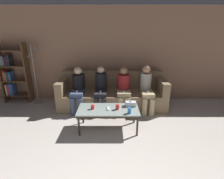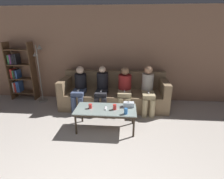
{
  "view_description": "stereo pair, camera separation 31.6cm",
  "coord_description": "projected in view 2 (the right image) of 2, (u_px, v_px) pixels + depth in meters",
  "views": [
    {
      "loc": [
        -0.01,
        -0.9,
        1.99
      ],
      "look_at": [
        0.0,
        2.91,
        0.68
      ],
      "focal_mm": 28.0,
      "sensor_mm": 36.0,
      "label": 1
    },
    {
      "loc": [
        0.31,
        -0.88,
        1.99
      ],
      "look_at": [
        0.0,
        2.91,
        0.68
      ],
      "focal_mm": 28.0,
      "sensor_mm": 36.0,
      "label": 2
    }
  ],
  "objects": [
    {
      "name": "couch",
      "position": [
        114.0,
        94.0,
        4.74
      ],
      "size": [
        2.77,
        0.96,
        0.91
      ],
      "color": "#897051",
      "rests_on": "ground_plane"
    },
    {
      "name": "standing_lamp",
      "position": [
        39.0,
        68.0,
        4.85
      ],
      "size": [
        0.31,
        0.26,
        1.61
      ],
      "color": "gray",
      "rests_on": "ground_plane"
    },
    {
      "name": "tissue_box",
      "position": [
        129.0,
        104.0,
        3.64
      ],
      "size": [
        0.22,
        0.12,
        0.13
      ],
      "color": "silver",
      "rests_on": "coffee_table"
    },
    {
      "name": "seated_person_mid_right",
      "position": [
        125.0,
        88.0,
        4.42
      ],
      "size": [
        0.33,
        0.64,
        1.11
      ],
      "color": "tan",
      "rests_on": "ground_plane"
    },
    {
      "name": "wall_back",
      "position": [
        115.0,
        55.0,
        4.93
      ],
      "size": [
        12.0,
        0.06,
        2.6
      ],
      "color": "#9E755B",
      "rests_on": "ground_plane"
    },
    {
      "name": "bookshelf",
      "position": [
        19.0,
        72.0,
        5.09
      ],
      "size": [
        0.74,
        0.32,
        1.67
      ],
      "color": "brown",
      "rests_on": "ground_plane"
    },
    {
      "name": "cup_far_center",
      "position": [
        115.0,
        107.0,
        3.51
      ],
      "size": [
        0.07,
        0.07,
        0.11
      ],
      "color": "red",
      "rests_on": "coffee_table"
    },
    {
      "name": "coffee_table",
      "position": [
        106.0,
        111.0,
        3.57
      ],
      "size": [
        1.24,
        0.61,
        0.46
      ],
      "color": "#8C9E99",
      "rests_on": "ground_plane"
    },
    {
      "name": "seated_person_left_end",
      "position": [
        80.0,
        87.0,
        4.49
      ],
      "size": [
        0.31,
        0.67,
        1.11
      ],
      "color": "#47567A",
      "rests_on": "ground_plane"
    },
    {
      "name": "seated_person_mid_left",
      "position": [
        102.0,
        88.0,
        4.45
      ],
      "size": [
        0.31,
        0.66,
        1.12
      ],
      "color": "#28282D",
      "rests_on": "ground_plane"
    },
    {
      "name": "seated_person_right_end",
      "position": [
        148.0,
        88.0,
        4.35
      ],
      "size": [
        0.31,
        0.7,
        1.15
      ],
      "color": "tan",
      "rests_on": "ground_plane"
    },
    {
      "name": "cup_near_left",
      "position": [
        90.0,
        106.0,
        3.57
      ],
      "size": [
        0.07,
        0.07,
        0.09
      ],
      "color": "red",
      "rests_on": "coffee_table"
    },
    {
      "name": "cup_near_right",
      "position": [
        126.0,
        111.0,
        3.32
      ],
      "size": [
        0.07,
        0.07,
        0.12
      ],
      "color": "#3372BF",
      "rests_on": "coffee_table"
    },
    {
      "name": "game_remote",
      "position": [
        106.0,
        108.0,
        3.56
      ],
      "size": [
        0.04,
        0.15,
        0.02
      ],
      "color": "white",
      "rests_on": "coffee_table"
    }
  ]
}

